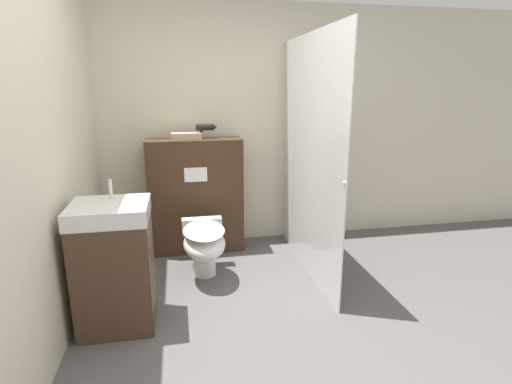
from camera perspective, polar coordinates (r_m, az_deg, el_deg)
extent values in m
plane|color=#565451|center=(2.79, 3.99, -22.12)|extent=(12.00, 12.00, 0.00)
cube|color=beige|center=(4.30, -2.99, 9.20)|extent=(8.00, 0.06, 2.50)
cube|color=beige|center=(2.34, -31.49, 2.14)|extent=(0.06, 8.00, 2.50)
cube|color=#3D2819|center=(4.13, -8.56, -0.59)|extent=(0.95, 0.29, 1.17)
cube|color=white|center=(3.93, -8.60, 2.46)|extent=(0.22, 0.01, 0.14)
cube|color=silver|center=(3.61, 7.58, 4.92)|extent=(0.01, 1.68, 2.12)
sphere|color=#B2B2B7|center=(2.88, 12.64, 1.26)|extent=(0.04, 0.04, 0.04)
cylinder|color=white|center=(3.71, -7.39, -9.33)|extent=(0.20, 0.20, 0.32)
ellipsoid|color=white|center=(3.55, -7.38, -7.27)|extent=(0.36, 0.57, 0.23)
ellipsoid|color=white|center=(3.50, -7.45, -5.41)|extent=(0.36, 0.56, 0.02)
cube|color=white|center=(3.82, -7.73, -4.80)|extent=(0.37, 0.10, 0.15)
cube|color=#473323|center=(3.04, -19.43, -10.88)|extent=(0.51, 0.46, 0.80)
cube|color=white|center=(2.88, -20.21, -2.65)|extent=(0.52, 0.47, 0.11)
cylinder|color=silver|center=(2.96, -20.07, 0.42)|extent=(0.02, 0.02, 0.14)
cylinder|color=black|center=(4.03, -7.33, 9.18)|extent=(0.18, 0.07, 0.07)
cone|color=black|center=(4.04, -5.83, 9.24)|extent=(0.03, 0.06, 0.06)
cylinder|color=black|center=(4.03, -7.81, 8.31)|extent=(0.03, 0.03, 0.11)
cube|color=tan|center=(4.03, -9.87, 7.89)|extent=(0.30, 0.14, 0.06)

